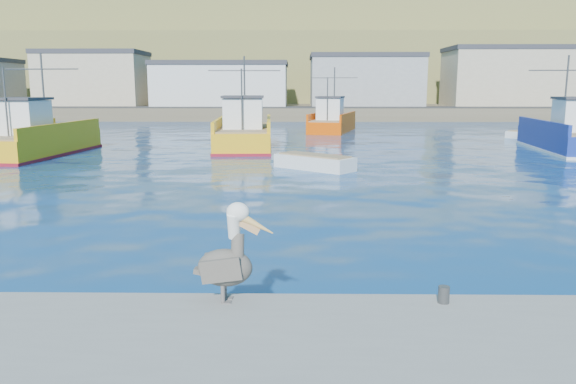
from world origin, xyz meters
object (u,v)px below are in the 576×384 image
object	(u,v)px
trawler_yellow_b	(244,133)
trawler_yellow_a	(36,140)
skiff_far	(523,135)
skiff_mid	(314,163)
pelican	(228,259)
trawler_blue	(569,136)
boat_orange	(332,121)

from	to	relation	value
trawler_yellow_b	trawler_yellow_a	bearing A→B (deg)	-159.42
skiff_far	trawler_yellow_a	bearing A→B (deg)	-159.52
skiff_mid	skiff_far	bearing A→B (deg)	45.92
trawler_yellow_b	skiff_mid	size ratio (longest dim) A/B	2.56
skiff_mid	pelican	world-z (taller)	pelican
trawler_yellow_a	trawler_blue	xyz separation A→B (m)	(34.39, 2.89, -0.00)
boat_orange	skiff_far	size ratio (longest dim) A/B	2.53
trawler_yellow_a	trawler_blue	size ratio (longest dim) A/B	1.00
boat_orange	skiff_mid	bearing A→B (deg)	-95.60
pelican	skiff_mid	bearing A→B (deg)	83.78
trawler_blue	skiff_mid	size ratio (longest dim) A/B	2.51
trawler_yellow_b	pelican	size ratio (longest dim) A/B	6.19
trawler_yellow_a	skiff_mid	bearing A→B (deg)	-18.30
trawler_blue	pelican	bearing A→B (deg)	-124.44
trawler_yellow_a	skiff_mid	xyz separation A→B (m)	(17.18, -5.68, -0.70)
boat_orange	pelican	size ratio (longest dim) A/B	5.09
skiff_mid	skiff_far	xyz separation A→B (m)	(18.35, 18.95, -0.05)
trawler_yellow_b	skiff_far	distance (m)	24.50
trawler_blue	boat_orange	xyz separation A→B (m)	(-14.77, 16.38, 0.04)
trawler_blue	skiff_mid	xyz separation A→B (m)	(-17.22, -8.57, -0.70)
boat_orange	skiff_mid	distance (m)	25.09
skiff_far	trawler_blue	bearing A→B (deg)	-96.24
skiff_mid	boat_orange	bearing A→B (deg)	84.40
trawler_yellow_b	skiff_far	xyz separation A→B (m)	(22.95, 8.54, -0.77)
skiff_far	pelican	distance (m)	43.72
skiff_mid	pelican	xyz separation A→B (m)	(-2.14, -19.66, 0.96)
trawler_blue	skiff_mid	bearing A→B (deg)	-153.53
boat_orange	pelican	world-z (taller)	boat_orange
trawler_blue	skiff_mid	world-z (taller)	trawler_blue
skiff_far	boat_orange	bearing A→B (deg)	159.30
trawler_yellow_b	skiff_mid	xyz separation A→B (m)	(4.60, -10.40, -0.71)
boat_orange	trawler_blue	bearing A→B (deg)	-47.96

